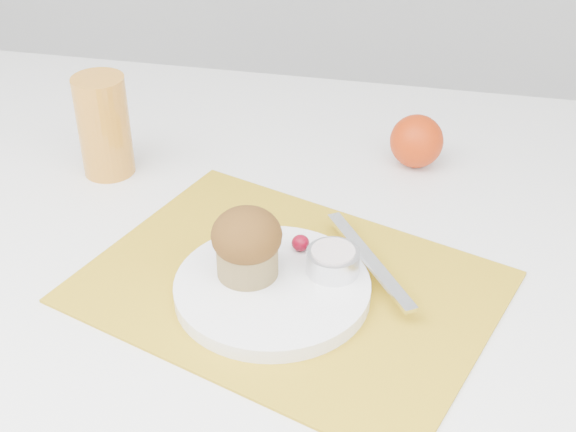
% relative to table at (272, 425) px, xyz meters
% --- Properties ---
extents(table, '(1.20, 0.80, 0.75)m').
position_rel_table_xyz_m(table, '(0.00, 0.00, 0.00)').
color(table, white).
rests_on(table, ground).
extents(placemat, '(0.50, 0.43, 0.00)m').
position_rel_table_xyz_m(placemat, '(0.05, -0.13, 0.38)').
color(placemat, gold).
rests_on(placemat, table).
extents(plate, '(0.22, 0.22, 0.02)m').
position_rel_table_xyz_m(plate, '(0.04, -0.15, 0.39)').
color(plate, white).
rests_on(plate, placemat).
extents(ramekin, '(0.07, 0.07, 0.02)m').
position_rel_table_xyz_m(ramekin, '(0.10, -0.12, 0.41)').
color(ramekin, silver).
rests_on(ramekin, plate).
extents(cream, '(0.06, 0.06, 0.01)m').
position_rel_table_xyz_m(cream, '(0.10, -0.12, 0.42)').
color(cream, silver).
rests_on(cream, ramekin).
extents(raspberry_near, '(0.02, 0.02, 0.02)m').
position_rel_table_xyz_m(raspberry_near, '(0.06, -0.09, 0.40)').
color(raspberry_near, '#580210').
rests_on(raspberry_near, plate).
extents(raspberry_far, '(0.02, 0.02, 0.02)m').
position_rel_table_xyz_m(raspberry_far, '(0.08, -0.11, 0.40)').
color(raspberry_far, '#4E020B').
rests_on(raspberry_far, plate).
extents(butter_knife, '(0.12, 0.16, 0.00)m').
position_rel_table_xyz_m(butter_knife, '(0.13, -0.09, 0.40)').
color(butter_knife, silver).
rests_on(butter_knife, plate).
extents(orange, '(0.07, 0.07, 0.07)m').
position_rel_table_xyz_m(orange, '(0.16, 0.16, 0.41)').
color(orange, '#C23206').
rests_on(orange, table).
extents(juice_glass, '(0.07, 0.07, 0.13)m').
position_rel_table_xyz_m(juice_glass, '(-0.23, 0.06, 0.44)').
color(juice_glass, orange).
rests_on(juice_glass, table).
extents(muffin, '(0.07, 0.07, 0.08)m').
position_rel_table_xyz_m(muffin, '(0.01, -0.14, 0.43)').
color(muffin, olive).
rests_on(muffin, plate).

